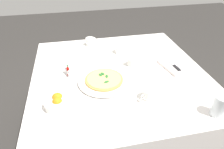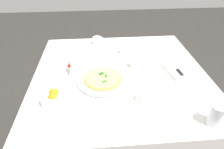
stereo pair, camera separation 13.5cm
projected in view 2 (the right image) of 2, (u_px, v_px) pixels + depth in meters
The scene contains 16 objects.
ground_plane at pixel (118, 140), 1.83m from camera, with size 8.00×8.00×0.00m, color #33302D.
dining_table at pixel (120, 86), 1.48m from camera, with size 1.20×1.20×0.74m.
pizza_plate at pixel (103, 80), 1.31m from camera, with size 0.34×0.34×0.02m.
pizza at pixel (103, 78), 1.31m from camera, with size 0.25×0.25×0.02m.
coffee_cup_near_right at pixel (144, 98), 1.14m from camera, with size 0.13×0.13×0.07m.
coffee_cup_back_corner at pixel (135, 64), 1.45m from camera, with size 0.13×0.13×0.07m.
coffee_cup_far_left at pixel (97, 41), 1.77m from camera, with size 0.13×0.13×0.07m.
coffee_cup_right_edge at pixel (125, 51), 1.62m from camera, with size 0.13×0.13×0.06m.
water_glass_center_back at pixel (216, 116), 0.99m from camera, with size 0.07×0.07×0.12m.
napkin_folded at pixel (176, 70), 1.41m from camera, with size 0.24×0.17×0.02m.
dinner_knife at pixel (177, 68), 1.41m from camera, with size 0.20×0.04×0.01m.
citrus_bowl at pixel (54, 98), 1.15m from camera, with size 0.15×0.15×0.07m.
hot_sauce_bottle at pixel (70, 68), 1.39m from camera, with size 0.02×0.02×0.08m.
salt_shaker at pixel (69, 67), 1.42m from camera, with size 0.03×0.03×0.06m.
pepper_shaker at pixel (71, 71), 1.38m from camera, with size 0.03×0.03×0.06m.
menu_card at pixel (110, 58), 1.52m from camera, with size 0.02×0.09×0.06m.
Camera 2 is at (-1.16, 0.16, 1.52)m, focal length 32.00 mm.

